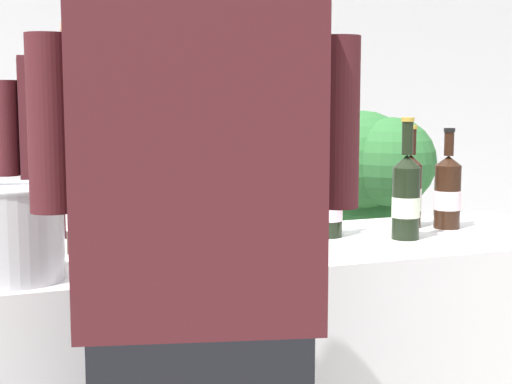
{
  "coord_description": "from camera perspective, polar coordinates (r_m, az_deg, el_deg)",
  "views": [
    {
      "loc": [
        -0.68,
        -1.93,
        1.36
      ],
      "look_at": [
        0.07,
        0.0,
        1.1
      ],
      "focal_mm": 53.72,
      "sensor_mm": 36.0,
      "label": 1
    }
  ],
  "objects": [
    {
      "name": "wine_bottle_4",
      "position": [
        2.22,
        -0.95,
        -0.42
      ],
      "size": [
        0.08,
        0.08,
        0.33
      ],
      "color": "black",
      "rests_on": "counter"
    },
    {
      "name": "potted_shrub",
      "position": [
        3.47,
        8.71,
        -1.94
      ],
      "size": [
        0.54,
        0.61,
        1.3
      ],
      "color": "brown",
      "rests_on": "ground_plane"
    },
    {
      "name": "wine_bottle_9",
      "position": [
        2.23,
        11.11,
        -0.27
      ],
      "size": [
        0.08,
        0.08,
        0.35
      ],
      "color": "black",
      "rests_on": "counter"
    },
    {
      "name": "ice_bucket",
      "position": [
        1.79,
        -17.5,
        -2.88
      ],
      "size": [
        0.22,
        0.22,
        0.21
      ],
      "color": "silver",
      "rests_on": "counter"
    },
    {
      "name": "person_guest",
      "position": [
        1.47,
        -4.23,
        -12.97
      ],
      "size": [
        0.58,
        0.34,
        1.75
      ],
      "color": "black",
      "rests_on": "ground_plane"
    },
    {
      "name": "person_server",
      "position": [
        2.58,
        -11.77,
        -5.47
      ],
      "size": [
        0.61,
        0.27,
        1.66
      ],
      "color": "black",
      "rests_on": "ground_plane"
    },
    {
      "name": "wine_bottle_6",
      "position": [
        1.93,
        -8.95,
        -1.43
      ],
      "size": [
        0.08,
        0.08,
        0.33
      ],
      "color": "black",
      "rests_on": "counter"
    },
    {
      "name": "wine_bottle_0",
      "position": [
        2.24,
        5.42,
        -0.51
      ],
      "size": [
        0.08,
        0.08,
        0.32
      ],
      "color": "black",
      "rests_on": "counter"
    },
    {
      "name": "wine_glass",
      "position": [
        1.9,
        -3.53,
        -1.26
      ],
      "size": [
        0.08,
        0.08,
        0.2
      ],
      "color": "silver",
      "rests_on": "counter"
    },
    {
      "name": "wall_back",
      "position": [
        4.58,
        -12.86,
        7.46
      ],
      "size": [
        8.0,
        0.1,
        2.8
      ],
      "primitive_type": "cube",
      "color": "white",
      "rests_on": "ground_plane"
    },
    {
      "name": "wine_bottle_2",
      "position": [
        2.44,
        11.4,
        0.15
      ],
      "size": [
        0.07,
        0.07,
        0.32
      ],
      "color": "black",
      "rests_on": "counter"
    },
    {
      "name": "wine_bottle_7",
      "position": [
        2.05,
        -13.0,
        -1.01
      ],
      "size": [
        0.07,
        0.07,
        0.35
      ],
      "color": "black",
      "rests_on": "counter"
    },
    {
      "name": "wine_bottle_3",
      "position": [
        2.0,
        -0.63,
        -1.11
      ],
      "size": [
        0.08,
        0.08,
        0.33
      ],
      "color": "black",
      "rests_on": "counter"
    },
    {
      "name": "wine_bottle_5",
      "position": [
        2.45,
        14.07,
        0.02
      ],
      "size": [
        0.08,
        0.08,
        0.31
      ],
      "color": "black",
      "rests_on": "counter"
    },
    {
      "name": "wine_bottle_1",
      "position": [
        1.84,
        -7.4,
        -1.86
      ],
      "size": [
        0.07,
        0.07,
        0.34
      ],
      "color": "black",
      "rests_on": "counter"
    }
  ]
}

